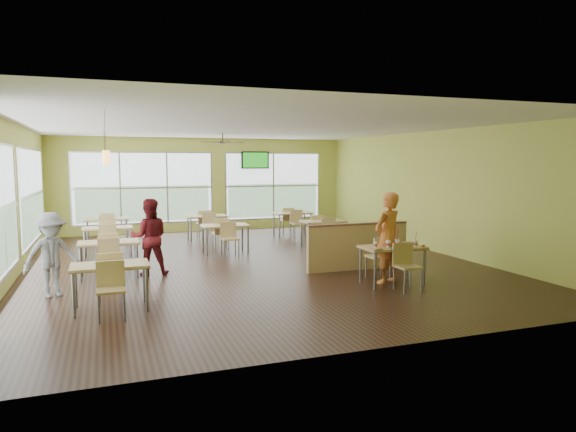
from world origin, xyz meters
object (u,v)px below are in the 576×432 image
object	(u,v)px
half_wall_divider	(358,246)
food_basket	(407,243)
main_table	(392,252)
man_plaid	(388,238)

from	to	relation	value
half_wall_divider	food_basket	bearing A→B (deg)	-76.86
main_table	food_basket	bearing A→B (deg)	2.88
man_plaid	food_basket	size ratio (longest dim) A/B	6.64
man_plaid	food_basket	xyz separation A→B (m)	(0.38, -0.09, -0.11)
main_table	man_plaid	world-z (taller)	man_plaid
half_wall_divider	main_table	bearing A→B (deg)	-90.00
main_table	half_wall_divider	distance (m)	1.45
half_wall_divider	food_basket	xyz separation A→B (m)	(0.33, -1.43, 0.26)
main_table	man_plaid	distance (m)	0.29
half_wall_divider	man_plaid	xyz separation A→B (m)	(-0.05, -1.34, 0.38)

